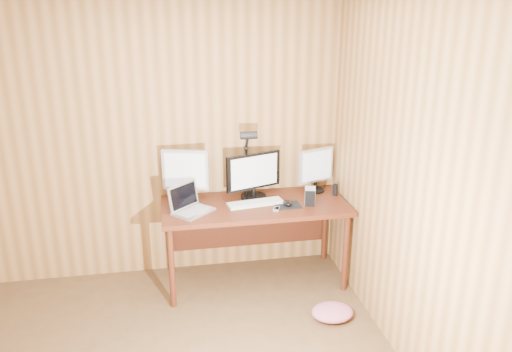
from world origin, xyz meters
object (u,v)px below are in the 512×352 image
object	(u,v)px
monitor_center	(253,175)
monitor_left	(186,174)
hard_drive	(310,196)
desk	(254,214)
desk_lamp	(248,152)
phone	(276,209)
mouse	(287,203)
speaker	(335,190)
monitor_right	(316,169)
laptop	(189,205)
keyboard	(255,203)

from	to	relation	value
monitor_center	monitor_left	size ratio (longest dim) A/B	1.10
monitor_left	hard_drive	size ratio (longest dim) A/B	3.03
desk	monitor_center	bearing A→B (deg)	80.19
desk_lamp	phone	bearing A→B (deg)	-45.68
mouse	speaker	size ratio (longest dim) A/B	1.09
monitor_right	desk	bearing A→B (deg)	172.39
laptop	monitor_right	bearing A→B (deg)	-29.94
monitor_left	speaker	size ratio (longest dim) A/B	4.30
monitor_left	mouse	bearing A→B (deg)	-3.26
hard_drive	phone	distance (m)	0.32
desk	mouse	bearing A→B (deg)	-31.31
monitor_center	monitor_left	distance (m)	0.59
hard_drive	laptop	bearing A→B (deg)	-165.08
monitor_center	phone	size ratio (longest dim) A/B	4.63
desk	speaker	xyz separation A→B (m)	(0.75, 0.00, 0.17)
monitor_left	monitor_right	distance (m)	1.18
desk	monitor_left	bearing A→B (deg)	168.14
monitor_right	laptop	size ratio (longest dim) A/B	1.01
laptop	speaker	size ratio (longest dim) A/B	3.77
monitor_left	laptop	world-z (taller)	monitor_left
keyboard	desk_lamp	bearing A→B (deg)	87.94
hard_drive	phone	size ratio (longest dim) A/B	1.39
monitor_right	mouse	bearing A→B (deg)	-158.74
keyboard	desk	bearing A→B (deg)	82.98
laptop	desk_lamp	bearing A→B (deg)	-14.65
monitor_right	keyboard	world-z (taller)	monitor_right
mouse	keyboard	bearing A→B (deg)	172.63
monitor_right	hard_drive	bearing A→B (deg)	-135.10
monitor_center	laptop	bearing A→B (deg)	-178.90
desk	monitor_right	xyz separation A→B (m)	(0.60, 0.14, 0.34)
monitor_center	speaker	size ratio (longest dim) A/B	4.72
desk_lamp	monitor_center	bearing A→B (deg)	-43.35
speaker	monitor_right	bearing A→B (deg)	136.59
monitor_left	speaker	distance (m)	1.34
monitor_right	speaker	xyz separation A→B (m)	(0.15, -0.14, -0.16)
keyboard	hard_drive	size ratio (longest dim) A/B	3.30
phone	hard_drive	bearing A→B (deg)	32.58
monitor_left	hard_drive	world-z (taller)	monitor_left
hard_drive	desk_lamp	size ratio (longest dim) A/B	0.23
keyboard	phone	xyz separation A→B (m)	(0.15, -0.15, -0.01)
monitor_left	speaker	bearing A→B (deg)	10.09
hard_drive	speaker	bearing A→B (deg)	45.75
monitor_center	monitor_left	xyz separation A→B (m)	(-0.59, 0.04, 0.04)
laptop	hard_drive	size ratio (longest dim) A/B	2.66
keyboard	desk_lamp	xyz separation A→B (m)	(-0.03, 0.24, 0.39)
desk	desk_lamp	bearing A→B (deg)	99.20
monitor_center	monitor_right	distance (m)	0.59
laptop	phone	distance (m)	0.73
desk	monitor_center	world-z (taller)	monitor_center
monitor_center	hard_drive	xyz separation A→B (m)	(0.45, -0.24, -0.14)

